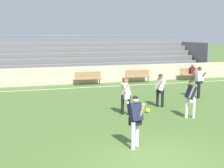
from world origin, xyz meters
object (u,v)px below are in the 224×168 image
Objects in this scene: spectator_seated at (192,71)px; soccer_ball at (148,110)px; bench_far_left at (138,75)px; player_dark_trailing_run at (191,96)px; player_dark_pressing_high at (135,117)px; player_white_deep_cover at (199,79)px; bench_far_right at (192,73)px; player_white_dropping_back at (126,93)px; bench_near_wall_gap at (88,77)px; bleacher_stand at (75,60)px; player_white_wide_right at (160,87)px.

soccer_ball is at bearing -131.23° from spectator_seated.
bench_far_left is 9.58m from player_dark_trailing_run.
player_dark_pressing_high reaches higher than player_dark_trailing_run.
player_white_deep_cover reaches higher than soccer_ball.
player_white_dropping_back reaches higher than bench_far_right.
bench_near_wall_gap is 8.18× the size of soccer_ball.
bench_near_wall_gap is at bearing 96.55° from soccer_ball.
player_white_deep_cover is 7.83× the size of soccer_ball.
bleacher_stand is at bearing 136.37° from bench_far_left.
player_dark_pressing_high is at bearing -95.36° from bench_near_wall_gap.
player_dark_pressing_high is at bearing -122.96° from player_white_wide_right.
player_white_deep_cover is (1.27, -5.98, 0.49)m from bench_far_left.
player_dark_trailing_run is 0.94× the size of player_white_deep_cover.
player_white_wide_right is at bearing -156.15° from player_white_deep_cover.
player_dark_pressing_high is at bearing -127.48° from spectator_seated.
soccer_ball is (-1.38, 1.28, -0.84)m from player_dark_trailing_run.
spectator_seated is (8.03, -0.12, 0.16)m from bench_near_wall_gap.
bench_far_right is at bearing -24.13° from bleacher_stand.
player_dark_pressing_high is (-4.77, -12.06, 0.44)m from bench_far_left.
bench_far_left is (3.64, 0.00, 0.00)m from bench_near_wall_gap.
player_white_deep_cover is at bearing 53.44° from player_dark_trailing_run.
bleacher_stand reaches higher than player_dark_pressing_high.
player_dark_pressing_high is 1.03× the size of player_dark_trailing_run.
player_dark_pressing_high is (-0.88, -15.77, -0.47)m from bleacher_stand.
player_white_dropping_back reaches higher than bench_near_wall_gap.
bleacher_stand is 9.15m from spectator_seated.
player_white_dropping_back is at bearing -134.77° from bench_far_right.
player_dark_pressing_high is (-9.16, -12.06, 0.44)m from bench_far_right.
bleacher_stand is 12.05m from soccer_ball.
player_white_dropping_back reaches higher than bench_far_left.
spectator_seated is 10.77m from soccer_ball.
player_white_dropping_back reaches higher than spectator_seated.
bleacher_stand is 11.91× the size of bench_far_right.
player_white_deep_cover reaches higher than spectator_seated.
bench_near_wall_gap is 1.04× the size of player_white_deep_cover.
spectator_seated is 0.75× the size of player_white_wide_right.
player_white_dropping_back is at bearing -135.18° from spectator_seated.
bench_near_wall_gap is at bearing 89.31° from player_white_dropping_back.
spectator_seated is 5.50× the size of soccer_ball.
bench_far_right is 15.15m from player_dark_pressing_high.
player_white_dropping_back is (-8.13, -8.08, 0.28)m from spectator_seated.
player_white_dropping_back is 4.00m from player_dark_pressing_high.
bench_far_left is at bearing 101.98° from player_white_deep_cover.
player_white_wide_right is at bearing -74.90° from bench_near_wall_gap.
player_dark_pressing_high is (-9.16, -11.95, 0.29)m from spectator_seated.
bench_far_right is 1.00× the size of bench_near_wall_gap.
player_white_wide_right is (-1.68, -7.29, 0.41)m from bench_far_left.
bleacher_stand is at bearing 95.70° from soccer_ball.
bench_far_right is 10.85m from soccer_ball.
player_dark_trailing_run is 4.35m from player_white_deep_cover.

